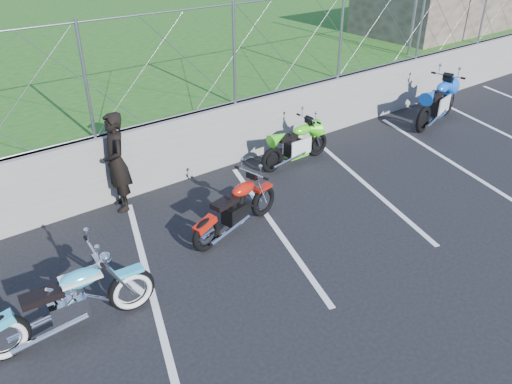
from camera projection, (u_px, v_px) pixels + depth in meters
ground at (312, 251)px, 7.99m from camera, size 90.00×90.00×0.00m
retaining_wall at (196, 144)px, 10.09m from camera, size 30.00×0.22×1.30m
grass_field at (42, 51)px, 17.02m from camera, size 30.00×20.00×1.30m
stone_building at (436, 2)px, 16.30m from camera, size 5.00×3.00×1.80m
chain_link_fence at (190, 63)px, 9.29m from camera, size 28.00×0.03×2.00m
parking_lines at (323, 203)px, 9.32m from camera, size 18.29×4.31×0.01m
cruiser_turquoise at (71, 304)px, 6.25m from camera, size 2.25×0.71×1.12m
naked_orange at (237, 210)px, 8.30m from camera, size 1.95×0.66×0.98m
sportbike_green at (296, 146)px, 10.62m from camera, size 1.85×0.66×0.96m
sportbike_blue at (437, 104)px, 12.66m from camera, size 2.23×0.80×1.17m
person_standing at (116, 162)px, 8.75m from camera, size 0.53×0.72×1.82m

